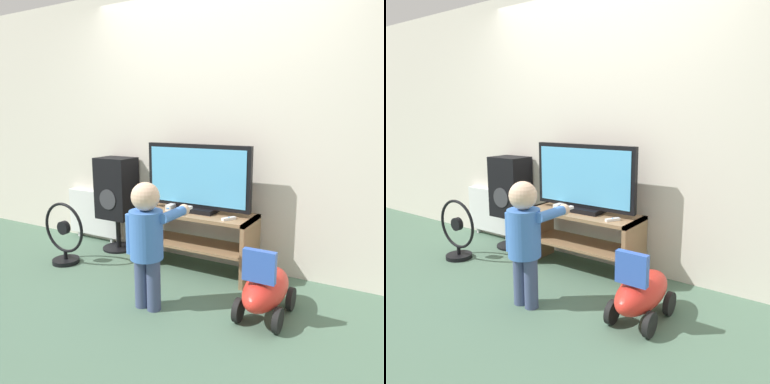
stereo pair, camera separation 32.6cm
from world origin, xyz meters
The scene contains 11 objects.
ground_plane centered at (0.00, 0.00, 0.00)m, with size 16.00×16.00×0.00m, color #4C6B56.
wall_back centered at (0.00, 0.49, 1.30)m, with size 10.00×0.06×2.60m.
tv_stand centered at (0.00, 0.20, 0.36)m, with size 1.08×0.41×0.55m.
television centered at (0.00, 0.22, 0.85)m, with size 1.01×0.20×0.61m.
game_console centered at (-0.24, 0.18, 0.58)m, with size 0.05×0.16×0.05m.
remote_primary centered at (0.36, 0.10, 0.56)m, with size 0.10×0.13×0.03m.
child centered at (0.03, -0.58, 0.56)m, with size 0.36×0.52×0.95m.
speaker_tower centered at (-1.00, 0.30, 0.64)m, with size 0.38×0.34×0.98m.
floor_fan centered at (-1.19, -0.27, 0.27)m, with size 0.49×0.26×0.60m.
ride_on_toy centered at (0.82, -0.29, 0.21)m, with size 0.32×0.62×0.54m.
radiator centered at (-1.44, 0.42, 0.31)m, with size 0.71×0.08×0.57m.
Camera 2 is at (1.83, -2.50, 1.39)m, focal length 35.00 mm.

